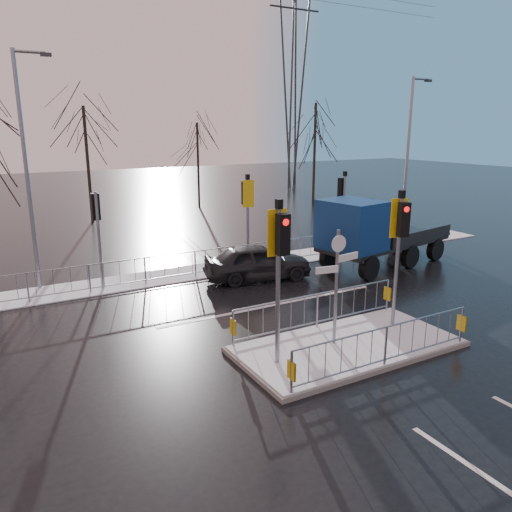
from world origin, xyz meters
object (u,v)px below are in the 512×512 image
street_lamp_right (409,154)px  street_lamp_left (28,164)px  flatbed_truck (366,232)px  traffic_island (347,335)px  car_far_lane (258,262)px

street_lamp_right → street_lamp_left: 17.03m
street_lamp_right → street_lamp_left: size_ratio=0.98×
flatbed_truck → street_lamp_left: bearing=161.7°
flatbed_truck → street_lamp_right: (5.10, 2.93, 2.82)m
traffic_island → flatbed_truck: bearing=45.4°
car_far_lane → street_lamp_right: size_ratio=0.51×
street_lamp_right → car_far_lane: bearing=-168.6°
car_far_lane → flatbed_truck: (4.48, -1.00, 0.87)m
street_lamp_right → flatbed_truck: bearing=-150.1°
car_far_lane → street_lamp_left: bearing=79.9°
car_far_lane → street_lamp_left: (-7.41, 2.93, 3.80)m
street_lamp_left → flatbed_truck: bearing=-18.3°
car_far_lane → flatbed_truck: bearing=-91.1°
traffic_island → car_far_lane: bearing=81.4°
traffic_island → street_lamp_left: street_lamp_left is taller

